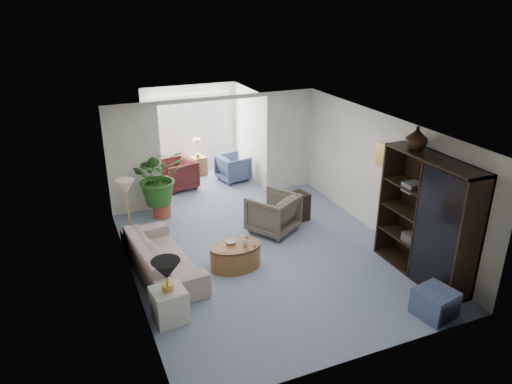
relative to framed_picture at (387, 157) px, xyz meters
name	(u,v)px	position (x,y,z in m)	size (l,w,h in m)	color
floor	(268,256)	(-2.46, 0.10, -1.70)	(6.00, 6.00, 0.00)	#8695B1
sunroom_floor	(204,183)	(-2.46, 4.20, -1.70)	(2.60, 2.60, 0.00)	#8695B1
back_pier_left	(134,160)	(-4.36, 3.10, -0.45)	(1.20, 0.12, 2.50)	white
back_pier_right	(289,141)	(-0.56, 3.10, -0.45)	(1.20, 0.12, 2.50)	white
back_header	(214,99)	(-2.46, 3.10, 0.75)	(2.60, 0.12, 0.10)	white
window_pane	(190,122)	(-2.46, 5.28, -0.30)	(2.20, 0.02, 1.50)	white
window_blinds	(191,122)	(-2.46, 5.25, -0.30)	(2.20, 0.02, 1.50)	white
framed_picture	(387,157)	(0.00, 0.00, 0.00)	(0.04, 0.50, 0.40)	beige
sofa	(162,257)	(-4.44, 0.30, -1.37)	(2.28, 0.89, 0.66)	beige
end_table	(169,305)	(-4.64, -1.05, -1.43)	(0.49, 0.49, 0.53)	silver
table_lamp	(166,270)	(-4.64, -1.05, -0.82)	(0.44, 0.44, 0.30)	black
floor_lamp	(126,187)	(-4.78, 1.58, -0.45)	(0.36, 0.36, 0.28)	beige
coffee_table	(236,256)	(-3.16, -0.01, -1.47)	(0.95, 0.95, 0.45)	brown
coffee_bowl	(231,242)	(-3.21, 0.09, -1.23)	(0.20, 0.20, 0.05)	silver
coffee_cup	(245,244)	(-3.01, -0.11, -1.20)	(0.11, 0.11, 0.10)	beige
wingback_chair	(273,213)	(-1.95, 1.02, -1.29)	(0.88, 0.91, 0.83)	#665D50
side_table_dark	(296,207)	(-1.25, 1.32, -1.39)	(0.51, 0.41, 0.61)	black
entertainment_cabinet	(427,219)	(-0.23, -1.51, -0.60)	(0.53, 1.97, 2.19)	black
cabinet_urn	(417,138)	(-0.23, -1.01, 0.69)	(0.37, 0.37, 0.39)	black
ottoman	(435,303)	(-0.82, -2.54, -1.48)	(0.55, 0.55, 0.44)	slate
plant_pot	(162,210)	(-3.93, 2.65, -1.54)	(0.40, 0.40, 0.32)	#B04633
house_plant	(159,176)	(-3.93, 2.65, -0.74)	(1.14, 0.99, 1.27)	#295F20
sunroom_chair_blue	(233,168)	(-1.66, 4.13, -1.35)	(0.74, 0.76, 0.69)	slate
sunroom_chair_maroon	(178,174)	(-3.16, 4.13, -1.32)	(0.82, 0.84, 0.76)	#581E24
sunroom_table	(198,166)	(-2.41, 4.88, -1.44)	(0.42, 0.33, 0.51)	brown
shelf_clutter	(429,222)	(-0.28, -1.63, -0.61)	(0.30, 1.16, 1.06)	black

